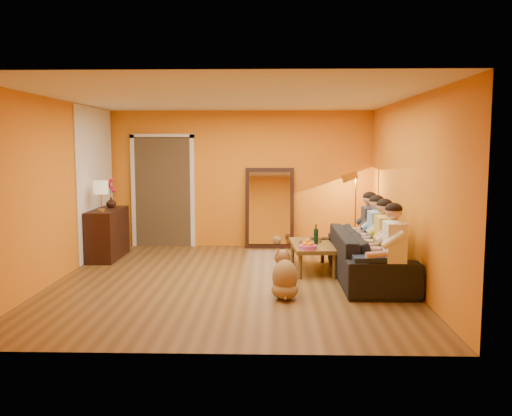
{
  "coord_description": "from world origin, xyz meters",
  "views": [
    {
      "loc": [
        0.57,
        -7.6,
        1.93
      ],
      "look_at": [
        0.35,
        0.5,
        1.0
      ],
      "focal_mm": 38.0,
      "sensor_mm": 36.0,
      "label": 1
    }
  ],
  "objects_px": {
    "coffee_table": "(312,257)",
    "wine_bottle": "(316,234)",
    "person_far_left": "(394,251)",
    "sideboard": "(108,234)",
    "vase": "(111,202)",
    "person_mid_left": "(385,243)",
    "tumbler": "(319,240)",
    "person_mid_right": "(377,237)",
    "laptop": "(322,239)",
    "mirror_frame": "(270,208)",
    "table_lamp": "(101,196)",
    "sofa": "(369,256)",
    "floor_lamp": "(355,213)",
    "dog": "(285,274)",
    "person_far_right": "(370,231)"
  },
  "relations": [
    {
      "from": "floor_lamp",
      "to": "tumbler",
      "type": "distance_m",
      "value": 1.52
    },
    {
      "from": "sideboard",
      "to": "person_far_right",
      "type": "distance_m",
      "value": 4.44
    },
    {
      "from": "sofa",
      "to": "vase",
      "type": "bearing_deg",
      "value": 68.8
    },
    {
      "from": "person_far_right",
      "to": "tumbler",
      "type": "relative_size",
      "value": 13.47
    },
    {
      "from": "floor_lamp",
      "to": "tumbler",
      "type": "relative_size",
      "value": 15.89
    },
    {
      "from": "sideboard",
      "to": "table_lamp",
      "type": "height_order",
      "value": "table_lamp"
    },
    {
      "from": "table_lamp",
      "to": "tumbler",
      "type": "height_order",
      "value": "table_lamp"
    },
    {
      "from": "sideboard",
      "to": "tumbler",
      "type": "height_order",
      "value": "sideboard"
    },
    {
      "from": "mirror_frame",
      "to": "vase",
      "type": "height_order",
      "value": "mirror_frame"
    },
    {
      "from": "sideboard",
      "to": "dog",
      "type": "height_order",
      "value": "sideboard"
    },
    {
      "from": "sofa",
      "to": "person_mid_left",
      "type": "distance_m",
      "value": 0.54
    },
    {
      "from": "mirror_frame",
      "to": "wine_bottle",
      "type": "height_order",
      "value": "mirror_frame"
    },
    {
      "from": "coffee_table",
      "to": "person_mid_left",
      "type": "distance_m",
      "value": 1.41
    },
    {
      "from": "dog",
      "to": "person_far_right",
      "type": "xyz_separation_m",
      "value": [
        1.38,
        1.65,
        0.3
      ]
    },
    {
      "from": "sofa",
      "to": "sideboard",
      "type": "bearing_deg",
      "value": 71.79
    },
    {
      "from": "sofa",
      "to": "dog",
      "type": "xyz_separation_m",
      "value": [
        -1.25,
        -1.0,
        -0.04
      ]
    },
    {
      "from": "person_far_left",
      "to": "laptop",
      "type": "distance_m",
      "value": 2.05
    },
    {
      "from": "dog",
      "to": "wine_bottle",
      "type": "bearing_deg",
      "value": 71.14
    },
    {
      "from": "coffee_table",
      "to": "floor_lamp",
      "type": "xyz_separation_m",
      "value": [
        0.88,
        1.42,
        0.51
      ]
    },
    {
      "from": "person_far_left",
      "to": "wine_bottle",
      "type": "distance_m",
      "value": 1.73
    },
    {
      "from": "wine_bottle",
      "to": "laptop",
      "type": "relative_size",
      "value": 0.89
    },
    {
      "from": "wine_bottle",
      "to": "sideboard",
      "type": "bearing_deg",
      "value": 165.77
    },
    {
      "from": "laptop",
      "to": "tumbler",
      "type": "bearing_deg",
      "value": -114.77
    },
    {
      "from": "coffee_table",
      "to": "person_far_left",
      "type": "xyz_separation_m",
      "value": [
        0.91,
        -1.55,
        0.4
      ]
    },
    {
      "from": "person_far_left",
      "to": "person_far_right",
      "type": "height_order",
      "value": "same"
    },
    {
      "from": "laptop",
      "to": "vase",
      "type": "distance_m",
      "value": 3.75
    },
    {
      "from": "mirror_frame",
      "to": "tumbler",
      "type": "relative_size",
      "value": 16.78
    },
    {
      "from": "vase",
      "to": "person_mid_right",
      "type": "bearing_deg",
      "value": -19.47
    },
    {
      "from": "table_lamp",
      "to": "sofa",
      "type": "relative_size",
      "value": 0.21
    },
    {
      "from": "table_lamp",
      "to": "dog",
      "type": "distance_m",
      "value": 3.74
    },
    {
      "from": "floor_lamp",
      "to": "person_mid_left",
      "type": "bearing_deg",
      "value": -89.12
    },
    {
      "from": "person_far_left",
      "to": "vase",
      "type": "distance_m",
      "value": 5.12
    },
    {
      "from": "mirror_frame",
      "to": "wine_bottle",
      "type": "xyz_separation_m",
      "value": [
        0.72,
        -1.97,
        -0.18
      ]
    },
    {
      "from": "coffee_table",
      "to": "vase",
      "type": "height_order",
      "value": "vase"
    },
    {
      "from": "person_mid_left",
      "to": "wine_bottle",
      "type": "height_order",
      "value": "person_mid_left"
    },
    {
      "from": "floor_lamp",
      "to": "person_far_right",
      "type": "bearing_deg",
      "value": -88.53
    },
    {
      "from": "sideboard",
      "to": "vase",
      "type": "bearing_deg",
      "value": 90.0
    },
    {
      "from": "coffee_table",
      "to": "wine_bottle",
      "type": "height_order",
      "value": "wine_bottle"
    },
    {
      "from": "sofa",
      "to": "person_far_left",
      "type": "height_order",
      "value": "person_far_left"
    },
    {
      "from": "coffee_table",
      "to": "wine_bottle",
      "type": "bearing_deg",
      "value": -48.63
    },
    {
      "from": "floor_lamp",
      "to": "laptop",
      "type": "height_order",
      "value": "floor_lamp"
    },
    {
      "from": "mirror_frame",
      "to": "sofa",
      "type": "distance_m",
      "value": 2.9
    },
    {
      "from": "wine_bottle",
      "to": "vase",
      "type": "bearing_deg",
      "value": 162.01
    },
    {
      "from": "laptop",
      "to": "person_far_right",
      "type": "bearing_deg",
      "value": -29.39
    },
    {
      "from": "floor_lamp",
      "to": "person_mid_right",
      "type": "distance_m",
      "value": 1.87
    },
    {
      "from": "tumbler",
      "to": "wine_bottle",
      "type": "bearing_deg",
      "value": -112.38
    },
    {
      "from": "sofa",
      "to": "laptop",
      "type": "relative_size",
      "value": 6.86
    },
    {
      "from": "table_lamp",
      "to": "wine_bottle",
      "type": "relative_size",
      "value": 1.65
    },
    {
      "from": "floor_lamp",
      "to": "tumbler",
      "type": "height_order",
      "value": "floor_lamp"
    },
    {
      "from": "person_mid_left",
      "to": "tumbler",
      "type": "xyz_separation_m",
      "value": [
        -0.79,
        1.12,
        -0.15
      ]
    }
  ]
}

